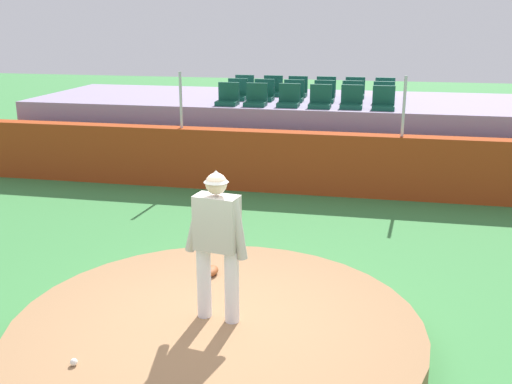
# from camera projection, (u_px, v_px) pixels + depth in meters

# --- Properties ---
(ground_plane) EXTENTS (60.00, 60.00, 0.00)m
(ground_plane) POSITION_uv_depth(u_px,v_px,m) (217.00, 343.00, 6.76)
(ground_plane) COLOR #3A7F3F
(pitchers_mound) EXTENTS (4.66, 4.66, 0.26)m
(pitchers_mound) POSITION_uv_depth(u_px,v_px,m) (217.00, 332.00, 6.72)
(pitchers_mound) COLOR #966E49
(pitchers_mound) RESTS_ON ground_plane
(pitcher) EXTENTS (0.76, 0.33, 1.75)m
(pitcher) POSITION_uv_depth(u_px,v_px,m) (217.00, 235.00, 6.47)
(pitcher) COLOR white
(pitcher) RESTS_ON pitchers_mound
(baseball) EXTENTS (0.07, 0.07, 0.07)m
(baseball) POSITION_uv_depth(u_px,v_px,m) (74.00, 362.00, 5.83)
(baseball) COLOR white
(baseball) RESTS_ON pitchers_mound
(fielding_glove) EXTENTS (0.20, 0.30, 0.11)m
(fielding_glove) POSITION_uv_depth(u_px,v_px,m) (210.00, 271.00, 7.89)
(fielding_glove) COLOR brown
(fielding_glove) RESTS_ON pitchers_mound
(brick_barrier) EXTENTS (15.82, 0.40, 1.29)m
(brick_barrier) POSITION_uv_depth(u_px,v_px,m) (295.00, 162.00, 12.42)
(brick_barrier) COLOR #A03915
(brick_barrier) RESTS_ON ground_plane
(fence_post_left) EXTENTS (0.06, 0.06, 1.19)m
(fence_post_left) POSITION_uv_depth(u_px,v_px,m) (181.00, 100.00, 12.55)
(fence_post_left) COLOR silver
(fence_post_left) RESTS_ON brick_barrier
(fence_post_right) EXTENTS (0.06, 0.06, 1.19)m
(fence_post_right) POSITION_uv_depth(u_px,v_px,m) (404.00, 106.00, 11.66)
(fence_post_right) COLOR silver
(fence_post_right) RESTS_ON brick_barrier
(bleacher_platform) EXTENTS (13.61, 3.96, 1.65)m
(bleacher_platform) POSITION_uv_depth(u_px,v_px,m) (310.00, 131.00, 14.81)
(bleacher_platform) COLOR gray
(bleacher_platform) RESTS_ON ground_plane
(stadium_chair_0) EXTENTS (0.48, 0.44, 0.50)m
(stadium_chair_0) POSITION_uv_depth(u_px,v_px,m) (228.00, 98.00, 13.49)
(stadium_chair_0) COLOR #114A39
(stadium_chair_0) RESTS_ON bleacher_platform
(stadium_chair_1) EXTENTS (0.48, 0.44, 0.50)m
(stadium_chair_1) POSITION_uv_depth(u_px,v_px,m) (256.00, 99.00, 13.36)
(stadium_chair_1) COLOR #114A39
(stadium_chair_1) RESTS_ON bleacher_platform
(stadium_chair_2) EXTENTS (0.48, 0.44, 0.50)m
(stadium_chair_2) POSITION_uv_depth(u_px,v_px,m) (289.00, 99.00, 13.25)
(stadium_chair_2) COLOR #114A39
(stadium_chair_2) RESTS_ON bleacher_platform
(stadium_chair_3) EXTENTS (0.48, 0.44, 0.50)m
(stadium_chair_3) POSITION_uv_depth(u_px,v_px,m) (320.00, 101.00, 13.08)
(stadium_chair_3) COLOR #114A39
(stadium_chair_3) RESTS_ON bleacher_platform
(stadium_chair_4) EXTENTS (0.48, 0.44, 0.50)m
(stadium_chair_4) POSITION_uv_depth(u_px,v_px,m) (352.00, 101.00, 12.99)
(stadium_chair_4) COLOR #114A39
(stadium_chair_4) RESTS_ON bleacher_platform
(stadium_chair_5) EXTENTS (0.48, 0.44, 0.50)m
(stadium_chair_5) POSITION_uv_depth(u_px,v_px,m) (383.00, 102.00, 12.82)
(stadium_chair_5) COLOR #114A39
(stadium_chair_5) RESTS_ON bleacher_platform
(stadium_chair_6) EXTENTS (0.48, 0.44, 0.50)m
(stadium_chair_6) POSITION_uv_depth(u_px,v_px,m) (237.00, 93.00, 14.34)
(stadium_chair_6) COLOR #114A39
(stadium_chair_6) RESTS_ON bleacher_platform
(stadium_chair_7) EXTENTS (0.48, 0.44, 0.50)m
(stadium_chair_7) POSITION_uv_depth(u_px,v_px,m) (264.00, 94.00, 14.20)
(stadium_chair_7) COLOR #114A39
(stadium_chair_7) RESTS_ON bleacher_platform
(stadium_chair_8) EXTENTS (0.48, 0.44, 0.50)m
(stadium_chair_8) POSITION_uv_depth(u_px,v_px,m) (293.00, 95.00, 14.07)
(stadium_chair_8) COLOR #114A39
(stadium_chair_8) RESTS_ON bleacher_platform
(stadium_chair_9) EXTENTS (0.48, 0.44, 0.50)m
(stadium_chair_9) POSITION_uv_depth(u_px,v_px,m) (324.00, 95.00, 13.93)
(stadium_chair_9) COLOR #114A39
(stadium_chair_9) RESTS_ON bleacher_platform
(stadium_chair_10) EXTENTS (0.48, 0.44, 0.50)m
(stadium_chair_10) POSITION_uv_depth(u_px,v_px,m) (352.00, 96.00, 13.83)
(stadium_chair_10) COLOR #114A39
(stadium_chair_10) RESTS_ON bleacher_platform
(stadium_chair_11) EXTENTS (0.48, 0.44, 0.50)m
(stadium_chair_11) POSITION_uv_depth(u_px,v_px,m) (383.00, 97.00, 13.66)
(stadium_chair_11) COLOR #114A39
(stadium_chair_11) RESTS_ON bleacher_platform
(stadium_chair_12) EXTENTS (0.48, 0.44, 0.50)m
(stadium_chair_12) POSITION_uv_depth(u_px,v_px,m) (244.00, 89.00, 15.22)
(stadium_chair_12) COLOR #114A39
(stadium_chair_12) RESTS_ON bleacher_platform
(stadium_chair_13) EXTENTS (0.48, 0.44, 0.50)m
(stadium_chair_13) POSITION_uv_depth(u_px,v_px,m) (273.00, 89.00, 15.09)
(stadium_chair_13) COLOR #114A39
(stadium_chair_13) RESTS_ON bleacher_platform
(stadium_chair_14) EXTENTS (0.48, 0.44, 0.50)m
(stadium_chair_14) POSITION_uv_depth(u_px,v_px,m) (297.00, 90.00, 14.93)
(stadium_chair_14) COLOR #114A39
(stadium_chair_14) RESTS_ON bleacher_platform
(stadium_chair_15) EXTENTS (0.48, 0.44, 0.50)m
(stadium_chair_15) POSITION_uv_depth(u_px,v_px,m) (326.00, 91.00, 14.82)
(stadium_chair_15) COLOR #114A39
(stadium_chair_15) RESTS_ON bleacher_platform
(stadium_chair_16) EXTENTS (0.48, 0.44, 0.50)m
(stadium_chair_16) POSITION_uv_depth(u_px,v_px,m) (355.00, 91.00, 14.68)
(stadium_chair_16) COLOR #114A39
(stadium_chair_16) RESTS_ON bleacher_platform
(stadium_chair_17) EXTENTS (0.48, 0.44, 0.50)m
(stadium_chair_17) POSITION_uv_depth(u_px,v_px,m) (385.00, 92.00, 14.54)
(stadium_chair_17) COLOR #114A39
(stadium_chair_17) RESTS_ON bleacher_platform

